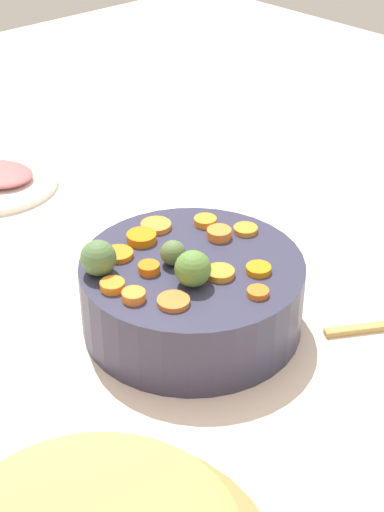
% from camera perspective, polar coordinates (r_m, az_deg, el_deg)
% --- Properties ---
extents(tabletop, '(2.40, 2.40, 0.02)m').
position_cam_1_polar(tabletop, '(1.03, -2.68, -4.26)').
color(tabletop, beige).
rests_on(tabletop, ground).
extents(serving_bowl_carrots, '(0.27, 0.27, 0.09)m').
position_cam_1_polar(serving_bowl_carrots, '(0.97, 0.00, -2.80)').
color(serving_bowl_carrots, '#303149').
rests_on(serving_bowl_carrots, tabletop).
extents(carrot_slice_0, '(0.03, 0.03, 0.01)m').
position_cam_1_polar(carrot_slice_0, '(0.99, 1.98, 1.65)').
color(carrot_slice_0, orange).
rests_on(carrot_slice_0, serving_bowl_carrots).
extents(carrot_slice_1, '(0.03, 0.03, 0.01)m').
position_cam_1_polar(carrot_slice_1, '(0.89, 4.82, -2.65)').
color(carrot_slice_1, orange).
rests_on(carrot_slice_1, serving_bowl_carrots).
extents(carrot_slice_2, '(0.05, 0.05, 0.01)m').
position_cam_1_polar(carrot_slice_2, '(1.01, -2.64, 2.23)').
color(carrot_slice_2, orange).
rests_on(carrot_slice_2, serving_bowl_carrots).
extents(carrot_slice_3, '(0.05, 0.05, 0.01)m').
position_cam_1_polar(carrot_slice_3, '(0.99, -3.57, 1.41)').
color(carrot_slice_3, orange).
rests_on(carrot_slice_3, serving_bowl_carrots).
extents(carrot_slice_4, '(0.04, 0.04, 0.01)m').
position_cam_1_polar(carrot_slice_4, '(1.02, 0.78, 2.66)').
color(carrot_slice_4, orange).
rests_on(carrot_slice_4, serving_bowl_carrots).
extents(carrot_slice_5, '(0.05, 0.05, 0.01)m').
position_cam_1_polar(carrot_slice_5, '(0.96, -5.37, 0.14)').
color(carrot_slice_5, orange).
rests_on(carrot_slice_5, serving_bowl_carrots).
extents(carrot_slice_6, '(0.04, 0.04, 0.01)m').
position_cam_1_polar(carrot_slice_6, '(0.90, -5.81, -2.15)').
color(carrot_slice_6, orange).
rests_on(carrot_slice_6, serving_bowl_carrots).
extents(carrot_slice_7, '(0.04, 0.04, 0.01)m').
position_cam_1_polar(carrot_slice_7, '(0.87, -1.36, -3.32)').
color(carrot_slice_7, orange).
rests_on(carrot_slice_7, serving_bowl_carrots).
extents(carrot_slice_8, '(0.04, 0.04, 0.01)m').
position_cam_1_polar(carrot_slice_8, '(1.01, 3.91, 1.94)').
color(carrot_slice_8, orange).
rests_on(carrot_slice_8, serving_bowl_carrots).
extents(carrot_slice_9, '(0.03, 0.03, 0.01)m').
position_cam_1_polar(carrot_slice_9, '(0.92, -3.15, -0.89)').
color(carrot_slice_9, orange).
rests_on(carrot_slice_9, serving_bowl_carrots).
extents(carrot_slice_10, '(0.04, 0.04, 0.01)m').
position_cam_1_polar(carrot_slice_10, '(0.88, -4.27, -2.90)').
color(carrot_slice_10, orange).
rests_on(carrot_slice_10, serving_bowl_carrots).
extents(carrot_slice_11, '(0.05, 0.05, 0.01)m').
position_cam_1_polar(carrot_slice_11, '(0.92, 2.06, -1.23)').
color(carrot_slice_11, orange).
rests_on(carrot_slice_11, serving_bowl_carrots).
extents(carrot_slice_12, '(0.04, 0.04, 0.01)m').
position_cam_1_polar(carrot_slice_12, '(0.93, 4.86, -0.96)').
color(carrot_slice_12, orange).
rests_on(carrot_slice_12, serving_bowl_carrots).
extents(brussels_sprout_0, '(0.04, 0.04, 0.04)m').
position_cam_1_polar(brussels_sprout_0, '(0.92, -7.01, -0.02)').
color(brussels_sprout_0, '#4E7240').
rests_on(brussels_sprout_0, serving_bowl_carrots).
extents(brussels_sprout_1, '(0.03, 0.03, 0.03)m').
position_cam_1_polar(brussels_sprout_1, '(0.93, -1.39, 0.23)').
color(brussels_sprout_1, '#55703C').
rests_on(brussels_sprout_1, serving_bowl_carrots).
extents(brussels_sprout_2, '(0.04, 0.04, 0.04)m').
position_cam_1_polar(brussels_sprout_2, '(0.89, 0.06, -0.93)').
color(brussels_sprout_2, '#558337').
rests_on(brussels_sprout_2, serving_bowl_carrots).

